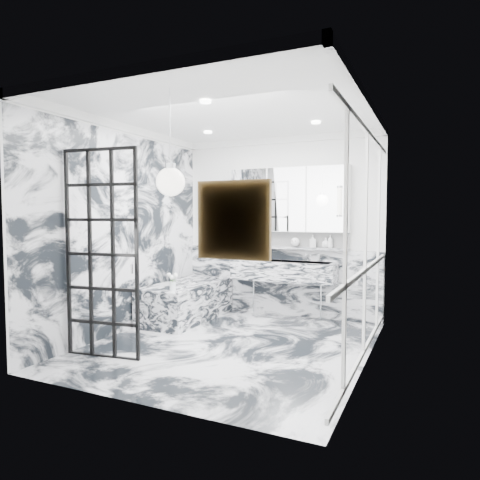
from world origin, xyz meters
The scene contains 25 objects.
floor centered at (0.00, 0.00, 0.00)m, with size 3.60×3.60×0.00m, color silver.
ceiling centered at (0.00, 0.00, 2.80)m, with size 3.60×3.60×0.00m, color white.
wall_back centered at (0.00, 1.80, 1.40)m, with size 3.60×3.60×0.00m, color white.
wall_front centered at (0.00, -1.80, 1.40)m, with size 3.60×3.60×0.00m, color white.
wall_left centered at (-1.60, 0.00, 1.40)m, with size 3.60×3.60×0.00m, color white.
wall_right centered at (1.60, 0.00, 1.40)m, with size 3.60×3.60×0.00m, color white.
marble_clad_back centered at (0.00, 1.78, 0.53)m, with size 3.18×0.05×1.05m, color silver.
marble_clad_left centered at (-1.59, 0.00, 1.34)m, with size 0.02×3.56×2.68m, color silver.
panel_molding centered at (1.58, 0.00, 1.30)m, with size 0.03×3.40×2.30m, color white.
soap_bottle_a centered at (0.82, 1.71, 1.19)m, with size 0.07×0.08×0.19m, color #8C5919.
soap_bottle_b centered at (0.56, 1.71, 1.19)m, with size 0.09×0.09×0.19m, color #4C4C51.
soap_bottle_c centered at (0.76, 1.71, 1.17)m, with size 0.12×0.12×0.15m, color silver.
face_pot centered at (0.28, 1.71, 1.17)m, with size 0.14×0.14×0.14m, color white.
amber_bottle centered at (0.56, 1.71, 1.14)m, with size 0.04×0.04×0.10m, color #8C5919.
flower_vase centered at (-1.00, 0.25, 0.61)m, with size 0.08×0.08×0.12m, color silver.
crittall_door centered at (-1.10, -0.99, 1.15)m, with size 0.88×0.04×2.30m, color black, non-canonical shape.
artwork centered at (0.88, -1.76, 1.55)m, with size 0.49×0.05×0.49m, color #C16313.
pendant_light centered at (0.00, -1.27, 1.89)m, with size 0.26×0.26×0.26m, color white.
trough_sink centered at (0.15, 1.55, 0.73)m, with size 1.60×0.45×0.30m, color silver.
ledge centered at (0.15, 1.72, 1.07)m, with size 1.90×0.14×0.04m, color silver.
subway_tile centered at (0.15, 1.78, 1.21)m, with size 1.90×0.03×0.23m, color white.
mirror_cabinet centered at (0.15, 1.73, 1.82)m, with size 1.90×0.16×1.00m, color white.
sconce_left centered at (-0.67, 1.63, 1.78)m, with size 0.07×0.07×0.40m, color white.
sconce_right centered at (0.97, 1.63, 1.78)m, with size 0.07×0.07×0.40m, color white.
bathtub centered at (-1.18, 0.90, 0.28)m, with size 0.75×1.65×0.55m, color silver.
Camera 1 is at (2.25, -4.63, 1.59)m, focal length 32.00 mm.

